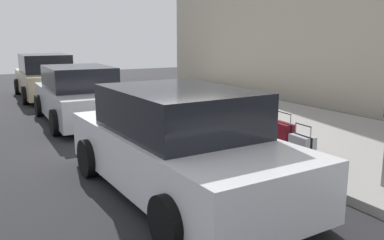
{
  "coord_description": "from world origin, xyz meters",
  "views": [
    {
      "loc": [
        -7.95,
        4.53,
        2.34
      ],
      "look_at": [
        -0.45,
        0.34,
        0.56
      ],
      "focal_mm": 37.8,
      "sensor_mm": 36.0,
      "label": 1
    }
  ],
  "objects_px": {
    "suitcase_teal_9": "(169,104)",
    "suitcase_teal_2": "(263,131)",
    "suitcase_red_6": "(207,115)",
    "suitcase_maroon_8": "(184,104)",
    "suitcase_navy_3": "(244,128)",
    "suitcase_navy_10": "(165,103)",
    "bollard_post": "(140,94)",
    "parked_car_beige_2": "(46,77)",
    "suitcase_black_5": "(218,117)",
    "suitcase_maroon_1": "(282,139)",
    "parked_car_white_0": "(178,144)",
    "fire_hydrant": "(150,94)",
    "suitcase_silver_7": "(190,108)",
    "suitcase_olive_4": "(232,120)",
    "suitcase_silver_0": "(302,150)",
    "parked_car_silver_1": "(80,96)"
  },
  "relations": [
    {
      "from": "suitcase_teal_9",
      "to": "suitcase_teal_2",
      "type": "bearing_deg",
      "value": -178.8
    },
    {
      "from": "suitcase_red_6",
      "to": "suitcase_maroon_8",
      "type": "xyz_separation_m",
      "value": [
        1.22,
        0.01,
        0.09
      ]
    },
    {
      "from": "suitcase_navy_3",
      "to": "suitcase_navy_10",
      "type": "relative_size",
      "value": 1.56
    },
    {
      "from": "suitcase_teal_9",
      "to": "bollard_post",
      "type": "height_order",
      "value": "suitcase_teal_9"
    },
    {
      "from": "parked_car_beige_2",
      "to": "suitcase_black_5",
      "type": "bearing_deg",
      "value": -164.84
    },
    {
      "from": "suitcase_teal_9",
      "to": "suitcase_maroon_8",
      "type": "bearing_deg",
      "value": -168.45
    },
    {
      "from": "suitcase_navy_10",
      "to": "parked_car_beige_2",
      "type": "bearing_deg",
      "value": 23.18
    },
    {
      "from": "suitcase_red_6",
      "to": "parked_car_beige_2",
      "type": "relative_size",
      "value": 0.17
    },
    {
      "from": "suitcase_navy_3",
      "to": "suitcase_maroon_8",
      "type": "relative_size",
      "value": 0.89
    },
    {
      "from": "suitcase_maroon_1",
      "to": "suitcase_navy_3",
      "type": "bearing_deg",
      "value": 5.71
    },
    {
      "from": "suitcase_maroon_1",
      "to": "suitcase_teal_9",
      "type": "bearing_deg",
      "value": 1.27
    },
    {
      "from": "suitcase_teal_2",
      "to": "suitcase_teal_9",
      "type": "distance_m",
      "value": 4.07
    },
    {
      "from": "parked_car_white_0",
      "to": "suitcase_navy_3",
      "type": "bearing_deg",
      "value": -57.88
    },
    {
      "from": "suitcase_teal_2",
      "to": "suitcase_black_5",
      "type": "distance_m",
      "value": 1.62
    },
    {
      "from": "suitcase_maroon_8",
      "to": "parked_car_white_0",
      "type": "relative_size",
      "value": 0.22
    },
    {
      "from": "bollard_post",
      "to": "parked_car_white_0",
      "type": "xyz_separation_m",
      "value": [
        -7.04,
        2.2,
        0.26
      ]
    },
    {
      "from": "bollard_post",
      "to": "parked_car_white_0",
      "type": "height_order",
      "value": "parked_car_white_0"
    },
    {
      "from": "suitcase_teal_9",
      "to": "fire_hydrant",
      "type": "height_order",
      "value": "suitcase_teal_9"
    },
    {
      "from": "suitcase_teal_2",
      "to": "suitcase_teal_9",
      "type": "xyz_separation_m",
      "value": [
        4.07,
        0.09,
        -0.05
      ]
    },
    {
      "from": "suitcase_navy_3",
      "to": "suitcase_maroon_8",
      "type": "xyz_separation_m",
      "value": [
        2.95,
        -0.13,
        0.06
      ]
    },
    {
      "from": "suitcase_black_5",
      "to": "suitcase_silver_7",
      "type": "distance_m",
      "value": 1.22
    },
    {
      "from": "suitcase_red_6",
      "to": "fire_hydrant",
      "type": "relative_size",
      "value": 1.04
    },
    {
      "from": "suitcase_maroon_8",
      "to": "suitcase_red_6",
      "type": "bearing_deg",
      "value": -179.43
    },
    {
      "from": "suitcase_maroon_1",
      "to": "suitcase_navy_3",
      "type": "relative_size",
      "value": 0.93
    },
    {
      "from": "fire_hydrant",
      "to": "suitcase_olive_4",
      "type": "bearing_deg",
      "value": 179.82
    },
    {
      "from": "suitcase_silver_0",
      "to": "suitcase_red_6",
      "type": "xyz_separation_m",
      "value": [
        3.37,
        -0.12,
        0.03
      ]
    },
    {
      "from": "parked_car_silver_1",
      "to": "fire_hydrant",
      "type": "bearing_deg",
      "value": -76.23
    },
    {
      "from": "suitcase_maroon_1",
      "to": "suitcase_olive_4",
      "type": "bearing_deg",
      "value": 1.89
    },
    {
      "from": "suitcase_maroon_8",
      "to": "parked_car_silver_1",
      "type": "distance_m",
      "value": 2.9
    },
    {
      "from": "suitcase_teal_9",
      "to": "suitcase_navy_10",
      "type": "xyz_separation_m",
      "value": [
        0.55,
        -0.13,
        -0.04
      ]
    },
    {
      "from": "parked_car_white_0",
      "to": "parked_car_silver_1",
      "type": "xyz_separation_m",
      "value": [
        5.96,
        0.0,
        -0.03
      ]
    },
    {
      "from": "suitcase_teal_2",
      "to": "suitcase_olive_4",
      "type": "xyz_separation_m",
      "value": [
        1.04,
        0.04,
        0.03
      ]
    },
    {
      "from": "suitcase_black_5",
      "to": "parked_car_beige_2",
      "type": "bearing_deg",
      "value": 15.16
    },
    {
      "from": "suitcase_navy_10",
      "to": "parked_car_beige_2",
      "type": "relative_size",
      "value": 0.12
    },
    {
      "from": "suitcase_red_6",
      "to": "parked_car_silver_1",
      "type": "relative_size",
      "value": 0.18
    },
    {
      "from": "suitcase_maroon_1",
      "to": "bollard_post",
      "type": "relative_size",
      "value": 1.18
    },
    {
      "from": "suitcase_teal_2",
      "to": "parked_car_silver_1",
      "type": "relative_size",
      "value": 0.21
    },
    {
      "from": "parked_car_white_0",
      "to": "bollard_post",
      "type": "bearing_deg",
      "value": -17.38
    },
    {
      "from": "suitcase_red_6",
      "to": "suitcase_navy_10",
      "type": "xyz_separation_m",
      "value": [
        2.4,
        0.01,
        -0.03
      ]
    },
    {
      "from": "suitcase_maroon_1",
      "to": "suitcase_navy_10",
      "type": "height_order",
      "value": "suitcase_maroon_1"
    },
    {
      "from": "suitcase_red_6",
      "to": "suitcase_navy_3",
      "type": "bearing_deg",
      "value": 175.26
    },
    {
      "from": "suitcase_silver_0",
      "to": "suitcase_black_5",
      "type": "distance_m",
      "value": 2.77
    },
    {
      "from": "suitcase_teal_9",
      "to": "parked_car_silver_1",
      "type": "bearing_deg",
      "value": 67.38
    },
    {
      "from": "fire_hydrant",
      "to": "bollard_post",
      "type": "relative_size",
      "value": 1.11
    },
    {
      "from": "parked_car_white_0",
      "to": "fire_hydrant",
      "type": "bearing_deg",
      "value": -19.8
    },
    {
      "from": "suitcase_silver_0",
      "to": "bollard_post",
      "type": "bearing_deg",
      "value": 0.8
    },
    {
      "from": "suitcase_silver_0",
      "to": "suitcase_red_6",
      "type": "bearing_deg",
      "value": -2.1
    },
    {
      "from": "fire_hydrant",
      "to": "parked_car_beige_2",
      "type": "height_order",
      "value": "parked_car_beige_2"
    },
    {
      "from": "suitcase_maroon_8",
      "to": "suitcase_black_5",
      "type": "bearing_deg",
      "value": 177.77
    },
    {
      "from": "suitcase_black_5",
      "to": "suitcase_maroon_8",
      "type": "xyz_separation_m",
      "value": [
        1.83,
        -0.07,
        0.03
      ]
    }
  ]
}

